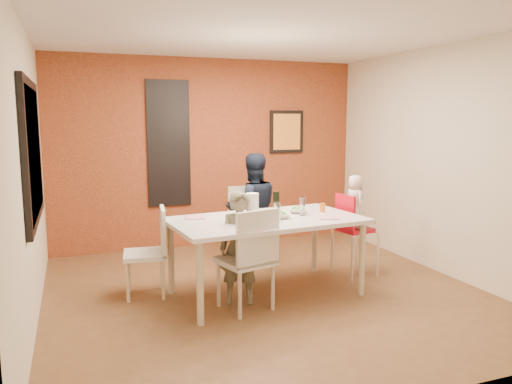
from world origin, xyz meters
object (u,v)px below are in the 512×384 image
object	(u,v)px
high_chair	(352,227)
paper_towel_roll	(252,207)
chair_near	(251,254)
wine_bottle	(276,204)
chair_left	(153,247)
child_near	(240,248)
chair_far	(247,219)
child_far	(253,209)
toddler	(355,201)
dining_table	(266,225)

from	to	relation	value
high_chair	paper_towel_roll	world-z (taller)	paper_towel_roll
chair_near	wine_bottle	world-z (taller)	wine_bottle
chair_left	child_near	xyz separation A→B (m)	(0.79, -0.54, 0.05)
chair_near	child_near	world-z (taller)	child_near
chair_far	child_far	size ratio (longest dim) A/B	0.68
chair_far	paper_towel_roll	distance (m)	1.54
chair_near	toddler	distance (m)	1.69
child_far	paper_towel_roll	xyz separation A→B (m)	(-0.43, -1.17, 0.25)
chair_far	child_near	xyz separation A→B (m)	(-0.58, -1.47, 0.03)
chair_near	chair_far	xyz separation A→B (m)	(0.56, 1.72, -0.03)
chair_near	child_far	size ratio (longest dim) A/B	0.71
chair_far	wine_bottle	world-z (taller)	wine_bottle
chair_left	dining_table	bearing A→B (deg)	77.64
high_chair	toddler	size ratio (longest dim) A/B	1.57
chair_far	toddler	world-z (taller)	toddler
chair_far	child_near	bearing A→B (deg)	-108.42
chair_far	toddler	xyz separation A→B (m)	(0.97, -1.07, 0.35)
chair_far	paper_towel_roll	bearing A→B (deg)	-103.79
wine_bottle	chair_near	bearing A→B (deg)	-134.49
toddler	wine_bottle	world-z (taller)	toddler
chair_far	wine_bottle	size ratio (longest dim) A/B	3.61
chair_left	paper_towel_roll	size ratio (longest dim) A/B	3.25
high_chair	child_near	xyz separation A→B (m)	(-1.53, -0.40, -0.02)
dining_table	paper_towel_roll	world-z (taller)	paper_towel_roll
dining_table	high_chair	size ratio (longest dim) A/B	2.12
child_near	paper_towel_roll	size ratio (longest dim) A/B	3.99
child_far	wine_bottle	distance (m)	1.04
chair_near	chair_left	xyz separation A→B (m)	(-0.81, 0.79, -0.04)
wine_bottle	paper_towel_roll	size ratio (longest dim) A/B	0.93
dining_table	toddler	world-z (taller)	toddler
dining_table	toddler	size ratio (longest dim) A/B	3.32
high_chair	paper_towel_roll	distance (m)	1.47
chair_left	high_chair	bearing A→B (deg)	93.65
wine_bottle	paper_towel_roll	xyz separation A→B (m)	(-0.33, -0.16, 0.01)
chair_left	paper_towel_roll	distance (m)	1.15
chair_far	chair_left	size ratio (longest dim) A/B	1.04
chair_left	paper_towel_roll	bearing A→B (deg)	69.64
child_near	paper_towel_roll	bearing A→B (deg)	39.57
chair_near	high_chair	bearing A→B (deg)	-171.73
chair_left	wine_bottle	bearing A→B (deg)	82.64
child_far	wine_bottle	bearing A→B (deg)	89.15
chair_left	toddler	size ratio (longest dim) A/B	1.49
chair_left	high_chair	size ratio (longest dim) A/B	0.95
high_chair	child_near	bearing A→B (deg)	96.19
chair_near	child_near	bearing A→B (deg)	-99.58
chair_far	wine_bottle	xyz separation A→B (m)	(-0.11, -1.26, 0.42)
chair_near	wine_bottle	bearing A→B (deg)	-149.47
high_chair	toddler	xyz separation A→B (m)	(0.03, 0.01, 0.30)
wine_bottle	paper_towel_roll	world-z (taller)	paper_towel_roll
chair_far	child_far	world-z (taller)	child_far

